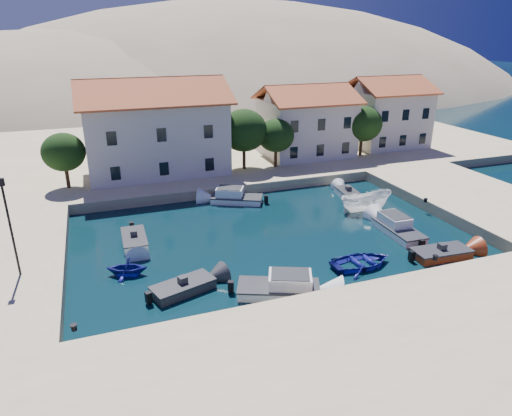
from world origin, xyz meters
The scene contains 22 objects.
ground centered at (0.00, 0.00, 0.00)m, with size 400.00×400.00×0.00m, color black.
quay_south centered at (0.00, -6.00, 0.50)m, with size 52.00×12.00×1.00m, color tan.
quay_east centered at (20.50, 10.00, 0.50)m, with size 11.00×20.00×1.00m, color tan.
quay_west centered at (-19.00, 10.00, 0.50)m, with size 8.00×20.00×1.00m, color tan.
quay_north centered at (2.00, 38.00, 0.50)m, with size 80.00×36.00×1.00m, color tan.
hills centered at (20.64, 123.62, -23.40)m, with size 254.00×176.00×99.00m.
building_left centered at (-6.00, 28.00, 5.94)m, with size 14.70×9.45×9.70m.
building_mid centered at (12.00, 29.00, 5.22)m, with size 10.50×8.40×8.30m.
building_right centered at (24.00, 30.00, 5.47)m, with size 9.45×8.40×8.80m.
trees centered at (4.51, 25.46, 4.84)m, with size 37.30×5.30×6.45m.
lamppost centered at (-17.50, 8.00, 4.75)m, with size 0.35×0.25×6.22m.
bollards centered at (2.80, 3.87, 1.15)m, with size 29.36×9.56×0.30m.
motorboat_grey_sw centered at (-8.12, 4.19, 0.29)m, with size 4.24×2.82×1.25m.
cabin_cruiser_south centered at (-2.69, 1.91, 0.48)m, with size 5.43×3.90×1.60m.
rowboat_south centered at (4.05, 3.32, 0.00)m, with size 3.16×4.43×0.92m, color navy.
motorboat_red_se centered at (10.11, 2.53, 0.29)m, with size 4.27×2.11×1.25m.
cabin_cruiser_east centered at (9.66, 6.85, 0.48)m, with size 2.17×5.01×1.60m.
boat_east centered at (10.02, 12.18, 0.00)m, with size 1.87×4.97×1.92m, color white.
motorboat_white_ne centered at (10.51, 16.01, 0.30)m, with size 2.07×3.65×1.25m.
rowboat_west centered at (-11.18, 7.54, 0.00)m, with size 2.27×2.63×1.39m, color navy.
motorboat_white_west centered at (-10.22, 12.33, 0.29)m, with size 1.85×4.00×1.25m.
cabin_cruiser_north centered at (-0.20, 18.16, 0.48)m, with size 5.15×3.92×1.60m.
Camera 1 is at (-12.21, -20.35, 15.05)m, focal length 32.00 mm.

